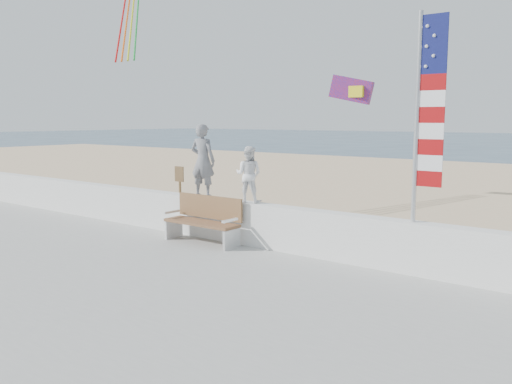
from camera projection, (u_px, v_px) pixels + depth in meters
ground at (188, 274)px, 9.92m from camera, size 220.00×220.00×0.00m
sand at (391, 208)px, 16.98m from camera, size 90.00×40.00×0.08m
seawall at (254, 224)px, 11.41m from camera, size 30.00×0.35×0.90m
adult at (203, 161)px, 12.12m from camera, size 0.66×0.49×1.64m
child at (249, 174)px, 11.36m from camera, size 0.69×0.60×1.18m
bench at (204, 219)px, 11.65m from camera, size 1.80×0.57×1.00m
flag at (425, 109)px, 8.93m from camera, size 0.50×0.08×3.50m
parafoil_kite at (352, 90)px, 11.41m from camera, size 0.96×0.45×0.64m
sign at (180, 188)px, 14.88m from camera, size 0.32×0.07×1.46m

